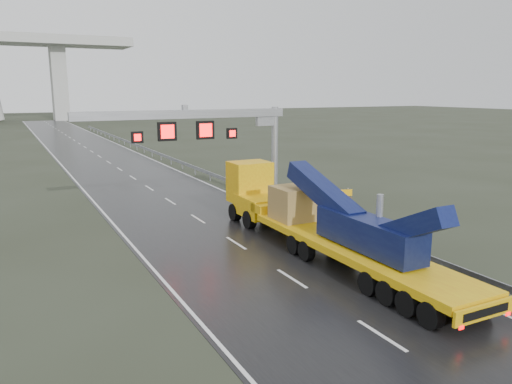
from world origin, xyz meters
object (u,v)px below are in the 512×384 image
striped_barrier (274,191)px  exit_sign_pair (341,201)px  heavy_haul_truck (307,215)px  sign_gantry (215,131)px

striped_barrier → exit_sign_pair: bearing=-86.9°
heavy_haul_truck → exit_sign_pair: bearing=29.3°
exit_sign_pair → heavy_haul_truck: bearing=-136.4°
sign_gantry → striped_barrier: size_ratio=14.98×
heavy_haul_truck → striped_barrier: (4.78, 12.16, -1.27)m
striped_barrier → heavy_haul_truck: bearing=-103.2°
sign_gantry → heavy_haul_truck: size_ratio=0.76×
heavy_haul_truck → exit_sign_pair: (3.88, 2.16, -0.05)m
heavy_haul_truck → striped_barrier: heavy_haul_truck is taller
sign_gantry → heavy_haul_truck: sign_gantry is taller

